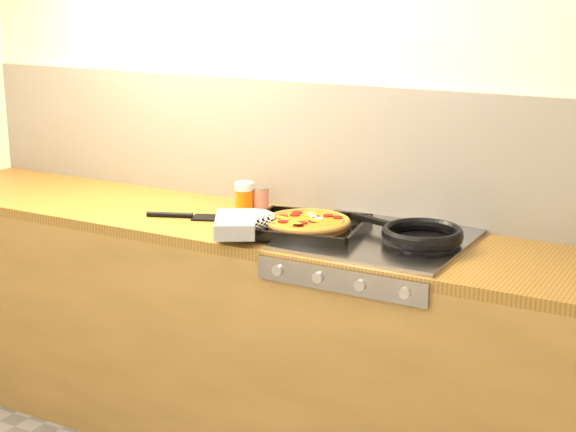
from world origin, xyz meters
The scene contains 9 objects.
room_shell centered at (0.00, 1.39, 1.15)m, with size 3.20×3.20×3.20m.
counter_run centered at (0.00, 1.10, 0.45)m, with size 3.20×0.62×0.90m.
stovetop centered at (0.45, 1.10, 0.91)m, with size 0.60×0.56×0.02m, color gray.
pizza_on_tray centered at (0.14, 1.01, 0.94)m, with size 0.53×0.52×0.07m.
frying_pan centered at (0.60, 1.11, 0.94)m, with size 0.48×0.35×0.05m.
tomato_can centered at (-0.12, 1.25, 0.95)m, with size 0.07×0.07×0.10m.
juice_glass centered at (-0.16, 1.20, 0.96)m, with size 0.08×0.08×0.12m.
wooden_spoon centered at (0.20, 1.30, 0.91)m, with size 0.30×0.05×0.02m.
black_spatula centered at (-0.32, 1.03, 0.91)m, with size 0.28×0.15×0.02m.
Camera 1 is at (1.60, -1.62, 1.78)m, focal length 55.00 mm.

